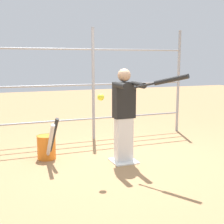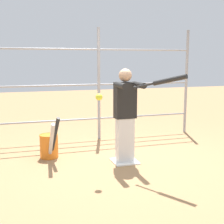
# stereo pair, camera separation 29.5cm
# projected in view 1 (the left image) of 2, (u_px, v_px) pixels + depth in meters

# --- Properties ---
(ground_plane) EXTENTS (24.00, 24.00, 0.00)m
(ground_plane) POSITION_uv_depth(u_px,v_px,m) (124.00, 162.00, 5.12)
(ground_plane) COLOR #9E754C
(home_plate) EXTENTS (0.40, 0.40, 0.02)m
(home_plate) POSITION_uv_depth(u_px,v_px,m) (124.00, 161.00, 5.12)
(home_plate) COLOR white
(home_plate) RESTS_ON ground
(fence_backstop) EXTENTS (4.14, 0.06, 2.30)m
(fence_backstop) POSITION_uv_depth(u_px,v_px,m) (93.00, 85.00, 6.40)
(fence_backstop) COLOR #939399
(fence_backstop) RESTS_ON ground
(batter) EXTENTS (0.39, 0.51, 1.52)m
(batter) POSITION_uv_depth(u_px,v_px,m) (124.00, 113.00, 4.97)
(batter) COLOR silver
(batter) RESTS_ON ground
(baseball_bat_swinging) EXTENTS (0.50, 0.72, 0.25)m
(baseball_bat_swinging) POSITION_uv_depth(u_px,v_px,m) (166.00, 81.00, 4.24)
(baseball_bat_swinging) COLOR black
(softball_in_flight) EXTENTS (0.10, 0.10, 0.10)m
(softball_in_flight) POSITION_uv_depth(u_px,v_px,m) (101.00, 97.00, 4.28)
(softball_in_flight) COLOR yellow
(bat_bucket) EXTENTS (0.32, 0.82, 0.77)m
(bat_bucket) POSITION_uv_depth(u_px,v_px,m) (47.00, 146.00, 5.20)
(bat_bucket) COLOR orange
(bat_bucket) RESTS_ON ground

